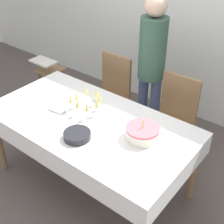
% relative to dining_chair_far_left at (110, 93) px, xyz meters
% --- Properties ---
extents(ground_plane, '(12.00, 12.00, 0.00)m').
position_rel_dining_chair_far_left_xyz_m(ground_plane, '(0.41, -0.82, -0.52)').
color(ground_plane, '#564C47').
extents(wall_back, '(8.00, 0.05, 2.70)m').
position_rel_dining_chair_far_left_xyz_m(wall_back, '(0.41, 0.94, 0.83)').
color(wall_back, silver).
rests_on(wall_back, ground_plane).
extents(dining_table, '(1.87, 1.00, 0.76)m').
position_rel_dining_chair_far_left_xyz_m(dining_table, '(0.41, -0.82, 0.14)').
color(dining_table, white).
rests_on(dining_table, ground_plane).
extents(dining_chair_far_left, '(0.43, 0.43, 0.95)m').
position_rel_dining_chair_far_left_xyz_m(dining_chair_far_left, '(0.00, 0.00, 0.00)').
color(dining_chair_far_left, olive).
rests_on(dining_chair_far_left, ground_plane).
extents(dining_chair_far_right, '(0.44, 0.44, 0.95)m').
position_rel_dining_chair_far_left_xyz_m(dining_chair_far_right, '(0.82, -0.00, 0.00)').
color(dining_chair_far_right, olive).
rests_on(dining_chair_far_right, ground_plane).
extents(birthday_cake, '(0.28, 0.28, 0.18)m').
position_rel_dining_chair_far_left_xyz_m(birthday_cake, '(0.92, -0.73, 0.29)').
color(birthday_cake, silver).
rests_on(birthday_cake, dining_table).
extents(champagne_tray, '(0.37, 0.37, 0.18)m').
position_rel_dining_chair_far_left_xyz_m(champagne_tray, '(0.30, -0.72, 0.33)').
color(champagne_tray, silver).
rests_on(champagne_tray, dining_table).
extents(plate_stack_main, '(0.22, 0.22, 0.06)m').
position_rel_dining_chair_far_left_xyz_m(plate_stack_main, '(0.51, -1.06, 0.27)').
color(plate_stack_main, black).
rests_on(plate_stack_main, dining_table).
extents(cake_knife, '(0.29, 0.12, 0.00)m').
position_rel_dining_chair_far_left_xyz_m(cake_knife, '(0.93, -0.97, 0.25)').
color(cake_knife, silver).
rests_on(cake_knife, dining_table).
extents(fork_pile, '(0.18, 0.08, 0.02)m').
position_rel_dining_chair_far_left_xyz_m(fork_pile, '(0.08, -0.90, 0.25)').
color(fork_pile, silver).
rests_on(fork_pile, dining_table).
extents(napkin_pile, '(0.15, 0.15, 0.01)m').
position_rel_dining_chair_far_left_xyz_m(napkin_pile, '(0.12, -0.70, 0.25)').
color(napkin_pile, white).
rests_on(napkin_pile, dining_table).
extents(person_standing, '(0.28, 0.28, 1.67)m').
position_rel_dining_chair_far_left_xyz_m(person_standing, '(0.44, 0.14, 0.49)').
color(person_standing, '#3F4C72').
rests_on(person_standing, ground_plane).
extents(high_chair, '(0.33, 0.35, 0.71)m').
position_rel_dining_chair_far_left_xyz_m(high_chair, '(-0.96, -0.08, -0.04)').
color(high_chair, olive).
rests_on(high_chair, ground_plane).
extents(gift_bag, '(0.27, 0.16, 0.22)m').
position_rel_dining_chair_far_left_xyz_m(gift_bag, '(-1.05, -0.66, -0.41)').
color(gift_bag, '#4CA5D8').
rests_on(gift_bag, ground_plane).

